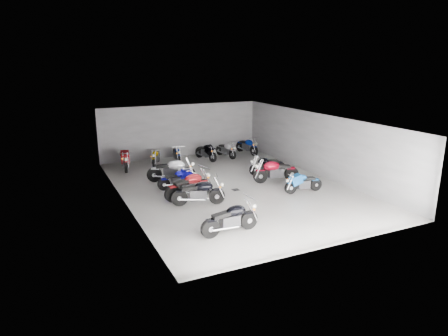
{
  "coord_description": "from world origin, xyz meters",
  "views": [
    {
      "loc": [
        -7.95,
        -16.18,
        5.82
      ],
      "look_at": [
        -0.41,
        -0.1,
        1.0
      ],
      "focal_mm": 32.0,
      "sensor_mm": 36.0,
      "label": 1
    }
  ],
  "objects_px": {
    "motorcycle_left_a": "(231,219)",
    "motorcycle_right_d": "(276,171)",
    "motorcycle_left_d": "(189,186)",
    "motorcycle_left_e": "(178,179)",
    "motorcycle_right_c": "(303,183)",
    "motorcycle_back_e": "(226,150)",
    "drain_grate": "(236,190)",
    "motorcycle_right_e": "(267,165)",
    "motorcycle_back_b": "(156,157)",
    "motorcycle_back_c": "(177,154)",
    "motorcycle_back_f": "(247,146)",
    "motorcycle_back_d": "(206,152)",
    "motorcycle_left_c": "(199,193)",
    "motorcycle_left_f": "(172,170)",
    "motorcycle_back_a": "(125,159)"
  },
  "relations": [
    {
      "from": "motorcycle_left_a",
      "to": "motorcycle_right_d",
      "type": "xyz_separation_m",
      "value": [
        4.63,
        4.46,
        0.03
      ]
    },
    {
      "from": "motorcycle_left_d",
      "to": "motorcycle_left_e",
      "type": "xyz_separation_m",
      "value": [
        -0.01,
        1.44,
        -0.11
      ]
    },
    {
      "from": "motorcycle_left_a",
      "to": "motorcycle_left_e",
      "type": "bearing_deg",
      "value": 176.71
    },
    {
      "from": "motorcycle_right_c",
      "to": "motorcycle_back_e",
      "type": "relative_size",
      "value": 0.95
    },
    {
      "from": "drain_grate",
      "to": "motorcycle_right_e",
      "type": "relative_size",
      "value": 0.16
    },
    {
      "from": "motorcycle_left_e",
      "to": "motorcycle_back_b",
      "type": "height_order",
      "value": "motorcycle_back_b"
    },
    {
      "from": "motorcycle_left_e",
      "to": "motorcycle_back_c",
      "type": "height_order",
      "value": "motorcycle_left_e"
    },
    {
      "from": "motorcycle_back_e",
      "to": "motorcycle_back_f",
      "type": "distance_m",
      "value": 1.67
    },
    {
      "from": "motorcycle_left_a",
      "to": "motorcycle_right_c",
      "type": "bearing_deg",
      "value": 114.12
    },
    {
      "from": "motorcycle_left_e",
      "to": "motorcycle_back_d",
      "type": "distance_m",
      "value": 5.67
    },
    {
      "from": "motorcycle_back_f",
      "to": "motorcycle_left_e",
      "type": "bearing_deg",
      "value": 29.57
    },
    {
      "from": "motorcycle_left_a",
      "to": "motorcycle_back_e",
      "type": "xyz_separation_m",
      "value": [
        4.67,
        10.19,
        -0.05
      ]
    },
    {
      "from": "motorcycle_right_c",
      "to": "motorcycle_left_c",
      "type": "bearing_deg",
      "value": 88.6
    },
    {
      "from": "motorcycle_left_a",
      "to": "motorcycle_right_c",
      "type": "xyz_separation_m",
      "value": [
        4.91,
        2.59,
        -0.08
      ]
    },
    {
      "from": "motorcycle_left_d",
      "to": "motorcycle_left_a",
      "type": "bearing_deg",
      "value": -11.6
    },
    {
      "from": "motorcycle_left_d",
      "to": "motorcycle_left_f",
      "type": "bearing_deg",
      "value": 166.63
    },
    {
      "from": "motorcycle_back_a",
      "to": "motorcycle_back_e",
      "type": "bearing_deg",
      "value": -169.49
    },
    {
      "from": "motorcycle_left_d",
      "to": "motorcycle_back_e",
      "type": "height_order",
      "value": "motorcycle_left_d"
    },
    {
      "from": "drain_grate",
      "to": "motorcycle_left_e",
      "type": "height_order",
      "value": "motorcycle_left_e"
    },
    {
      "from": "motorcycle_left_c",
      "to": "motorcycle_back_b",
      "type": "distance_m",
      "value": 7.16
    },
    {
      "from": "motorcycle_back_f",
      "to": "drain_grate",
      "type": "bearing_deg",
      "value": 48.86
    },
    {
      "from": "motorcycle_back_a",
      "to": "motorcycle_left_d",
      "type": "bearing_deg",
      "value": 113.35
    },
    {
      "from": "motorcycle_right_e",
      "to": "motorcycle_back_a",
      "type": "xyz_separation_m",
      "value": [
        -6.53,
        4.2,
        0.08
      ]
    },
    {
      "from": "motorcycle_left_f",
      "to": "motorcycle_left_c",
      "type": "bearing_deg",
      "value": 23.97
    },
    {
      "from": "drain_grate",
      "to": "motorcycle_back_d",
      "type": "bearing_deg",
      "value": 80.61
    },
    {
      "from": "motorcycle_left_f",
      "to": "motorcycle_back_e",
      "type": "bearing_deg",
      "value": 151.14
    },
    {
      "from": "motorcycle_left_d",
      "to": "motorcycle_right_c",
      "type": "height_order",
      "value": "motorcycle_left_d"
    },
    {
      "from": "motorcycle_right_c",
      "to": "motorcycle_left_e",
      "type": "bearing_deg",
      "value": 64.01
    },
    {
      "from": "motorcycle_left_d",
      "to": "motorcycle_right_e",
      "type": "bearing_deg",
      "value": 97.68
    },
    {
      "from": "drain_grate",
      "to": "motorcycle_left_c",
      "type": "relative_size",
      "value": 0.15
    },
    {
      "from": "motorcycle_right_e",
      "to": "motorcycle_back_a",
      "type": "bearing_deg",
      "value": 61.24
    },
    {
      "from": "motorcycle_left_d",
      "to": "motorcycle_left_f",
      "type": "relative_size",
      "value": 1.03
    },
    {
      "from": "motorcycle_left_d",
      "to": "motorcycle_back_c",
      "type": "xyz_separation_m",
      "value": [
        1.62,
        6.51,
        -0.11
      ]
    },
    {
      "from": "drain_grate",
      "to": "motorcycle_left_f",
      "type": "relative_size",
      "value": 0.14
    },
    {
      "from": "motorcycle_back_b",
      "to": "drain_grate",
      "type": "bearing_deg",
      "value": 133.61
    },
    {
      "from": "motorcycle_left_d",
      "to": "motorcycle_right_c",
      "type": "bearing_deg",
      "value": 61.61
    },
    {
      "from": "motorcycle_left_a",
      "to": "motorcycle_left_f",
      "type": "distance_m",
      "value": 6.69
    },
    {
      "from": "motorcycle_back_d",
      "to": "motorcycle_back_e",
      "type": "distance_m",
      "value": 1.39
    },
    {
      "from": "motorcycle_left_d",
      "to": "motorcycle_back_c",
      "type": "distance_m",
      "value": 6.71
    },
    {
      "from": "motorcycle_back_b",
      "to": "motorcycle_left_c",
      "type": "bearing_deg",
      "value": 113.14
    },
    {
      "from": "motorcycle_right_d",
      "to": "motorcycle_left_f",
      "type": "bearing_deg",
      "value": 75.65
    },
    {
      "from": "drain_grate",
      "to": "motorcycle_right_c",
      "type": "relative_size",
      "value": 0.17
    },
    {
      "from": "drain_grate",
      "to": "motorcycle_back_c",
      "type": "distance_m",
      "value": 6.42
    },
    {
      "from": "motorcycle_back_f",
      "to": "motorcycle_back_d",
      "type": "bearing_deg",
      "value": -0.72
    },
    {
      "from": "motorcycle_left_a",
      "to": "motorcycle_back_f",
      "type": "distance_m",
      "value": 12.26
    },
    {
      "from": "motorcycle_right_d",
      "to": "motorcycle_back_e",
      "type": "bearing_deg",
      "value": 11.09
    },
    {
      "from": "motorcycle_back_f",
      "to": "motorcycle_right_c",
      "type": "bearing_deg",
      "value": 71.19
    },
    {
      "from": "motorcycle_back_f",
      "to": "motorcycle_back_c",
      "type": "bearing_deg",
      "value": -9.39
    },
    {
      "from": "motorcycle_left_c",
      "to": "motorcycle_left_f",
      "type": "height_order",
      "value": "motorcycle_left_f"
    },
    {
      "from": "motorcycle_left_c",
      "to": "motorcycle_back_e",
      "type": "bearing_deg",
      "value": 163.67
    }
  ]
}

